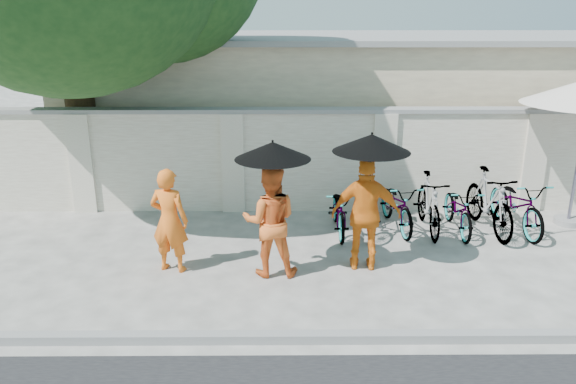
{
  "coord_description": "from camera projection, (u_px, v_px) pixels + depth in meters",
  "views": [
    {
      "loc": [
        0.02,
        -7.72,
        3.9
      ],
      "look_at": [
        0.08,
        0.91,
        1.1
      ],
      "focal_mm": 35.0,
      "sensor_mm": 36.0,
      "label": 1
    }
  ],
  "objects": [
    {
      "name": "bike_2",
      "position": [
        397.0,
        205.0,
        10.41
      ],
      "size": [
        0.82,
        1.81,
        0.92
      ],
      "primitive_type": "imported",
      "rotation": [
        0.0,
        0.0,
        0.12
      ],
      "color": "slate",
      "rests_on": "ground"
    },
    {
      "name": "building_behind",
      "position": [
        359.0,
        102.0,
        14.73
      ],
      "size": [
        14.0,
        6.0,
        3.2
      ],
      "primitive_type": "cube",
      "color": "beige",
      "rests_on": "ground"
    },
    {
      "name": "monk_left",
      "position": [
        169.0,
        220.0,
        8.61
      ],
      "size": [
        0.69,
        0.54,
        1.66
      ],
      "primitive_type": "imported",
      "rotation": [
        0.0,
        0.0,
        2.88
      ],
      "color": "orange",
      "rests_on": "ground"
    },
    {
      "name": "bike_3",
      "position": [
        429.0,
        204.0,
        10.26
      ],
      "size": [
        0.56,
        1.79,
        1.07
      ],
      "primitive_type": "imported",
      "rotation": [
        0.0,
        0.0,
        -0.03
      ],
      "color": "slate",
      "rests_on": "ground"
    },
    {
      "name": "monk_center",
      "position": [
        270.0,
        221.0,
        8.48
      ],
      "size": [
        0.85,
        0.66,
        1.74
      ],
      "primitive_type": "imported",
      "rotation": [
        0.0,
        0.0,
        3.14
      ],
      "color": "orange",
      "rests_on": "ground"
    },
    {
      "name": "bike_5",
      "position": [
        489.0,
        202.0,
        10.23
      ],
      "size": [
        0.73,
        1.97,
        1.15
      ],
      "primitive_type": "imported",
      "rotation": [
        0.0,
        0.0,
        0.1
      ],
      "color": "slate",
      "rests_on": "ground"
    },
    {
      "name": "parasol_center",
      "position": [
        273.0,
        151.0,
        8.06
      ],
      "size": [
        1.11,
        1.11,
        1.13
      ],
      "color": "black",
      "rests_on": "ground"
    },
    {
      "name": "monk_right",
      "position": [
        366.0,
        214.0,
        8.65
      ],
      "size": [
        1.1,
        0.54,
        1.81
      ],
      "primitive_type": "imported",
      "rotation": [
        0.0,
        0.0,
        3.04
      ],
      "color": "orange",
      "rests_on": "ground"
    },
    {
      "name": "kerb",
      "position": [
        283.0,
        337.0,
        6.91
      ],
      "size": [
        40.0,
        0.16,
        0.12
      ],
      "primitive_type": "cube",
      "color": "gray",
      "rests_on": "ground"
    },
    {
      "name": "bike_4",
      "position": [
        459.0,
        209.0,
        10.26
      ],
      "size": [
        0.6,
        1.67,
        0.87
      ],
      "primitive_type": "imported",
      "rotation": [
        0.0,
        0.0,
        -0.01
      ],
      "color": "slate",
      "rests_on": "ground"
    },
    {
      "name": "bike_6",
      "position": [
        517.0,
        204.0,
        10.32
      ],
      "size": [
        0.88,
        1.97,
        1.0
      ],
      "primitive_type": "imported",
      "rotation": [
        0.0,
        0.0,
        0.12
      ],
      "color": "slate",
      "rests_on": "ground"
    },
    {
      "name": "bike_1",
      "position": [
        369.0,
        206.0,
        10.25
      ],
      "size": [
        0.63,
        1.68,
        0.98
      ],
      "primitive_type": "imported",
      "rotation": [
        0.0,
        0.0,
        -0.11
      ],
      "color": "slate",
      "rests_on": "ground"
    },
    {
      "name": "ground",
      "position": [
        283.0,
        279.0,
        8.55
      ],
      "size": [
        80.0,
        80.0,
        0.0
      ],
      "primitive_type": "plane",
      "color": "#B5B0A9"
    },
    {
      "name": "compound_wall",
      "position": [
        333.0,
        162.0,
        11.29
      ],
      "size": [
        20.0,
        0.3,
        2.0
      ],
      "primitive_type": "cube",
      "color": "silver",
      "rests_on": "ground"
    },
    {
      "name": "parasol_right",
      "position": [
        372.0,
        143.0,
        8.22
      ],
      "size": [
        1.16,
        1.16,
        1.15
      ],
      "color": "black",
      "rests_on": "ground"
    },
    {
      "name": "bike_0",
      "position": [
        339.0,
        210.0,
        10.23
      ],
      "size": [
        0.59,
        1.63,
        0.85
      ],
      "primitive_type": "imported",
      "rotation": [
        0.0,
        0.0,
        0.01
      ],
      "color": "slate",
      "rests_on": "ground"
    }
  ]
}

